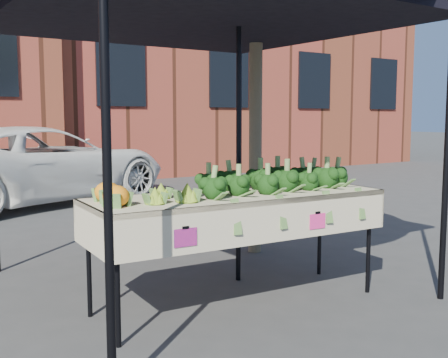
# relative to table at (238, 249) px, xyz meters

# --- Properties ---
(ground) EXTENTS (90.00, 90.00, 0.00)m
(ground) POSITION_rel_table_xyz_m (0.12, -0.10, -0.45)
(ground) COLOR #333336
(table) EXTENTS (2.44, 0.94, 0.90)m
(table) POSITION_rel_table_xyz_m (0.00, 0.00, 0.00)
(table) COLOR beige
(table) RESTS_ON ground
(canopy) EXTENTS (3.16, 3.16, 2.74)m
(canopy) POSITION_rel_table_xyz_m (0.03, 0.61, 0.92)
(canopy) COLOR black
(canopy) RESTS_ON ground
(broccoli_heap) EXTENTS (1.52, 0.55, 0.23)m
(broccoli_heap) POSITION_rel_table_xyz_m (0.36, 0.03, 0.57)
(broccoli_heap) COLOR black
(broccoli_heap) RESTS_ON table
(romanesco_cluster) EXTENTS (0.41, 0.45, 0.18)m
(romanesco_cluster) POSITION_rel_table_xyz_m (-0.66, -0.01, 0.54)
(romanesco_cluster) COLOR #97AB36
(romanesco_cluster) RESTS_ON table
(cauliflower_pair) EXTENTS (0.21, 0.41, 0.16)m
(cauliflower_pair) POSITION_rel_table_xyz_m (-1.03, 0.07, 0.53)
(cauliflower_pair) COLOR orange
(cauliflower_pair) RESTS_ON table
(vehicle) EXTENTS (2.02, 2.55, 4.84)m
(vehicle) POSITION_rel_table_xyz_m (0.14, 6.29, 1.97)
(vehicle) COLOR white
(vehicle) RESTS_ON ground
(street_tree) EXTENTS (2.10, 2.10, 4.13)m
(street_tree) POSITION_rel_table_xyz_m (1.16, 1.31, 1.61)
(street_tree) COLOR #1E4C14
(street_tree) RESTS_ON ground
(building_right) EXTENTS (12.00, 8.00, 8.50)m
(building_right) POSITION_rel_table_xyz_m (7.12, 12.40, 3.80)
(building_right) COLOR brown
(building_right) RESTS_ON ground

